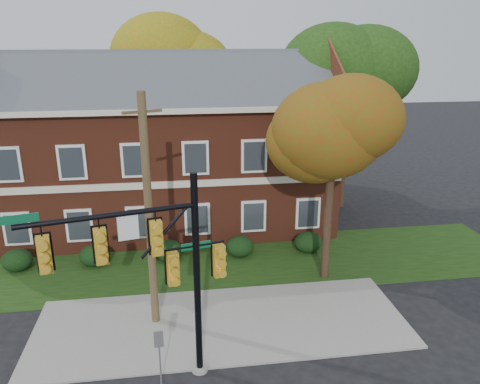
{
  "coord_description": "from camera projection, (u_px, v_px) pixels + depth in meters",
  "views": [
    {
      "loc": [
        -1.52,
        -14.25,
        10.39
      ],
      "look_at": [
        0.98,
        3.0,
        4.61
      ],
      "focal_mm": 35.0,
      "sensor_mm": 36.0,
      "label": 1
    }
  ],
  "objects": [
    {
      "name": "hedge_far_left",
      "position": [
        17.0,
        260.0,
        21.77
      ],
      "size": [
        1.4,
        1.26,
        1.05
      ],
      "primitive_type": "ellipsoid",
      "color": "black",
      "rests_on": "ground"
    },
    {
      "name": "apartment_building",
      "position": [
        165.0,
        138.0,
        26.25
      ],
      "size": [
        18.8,
        8.8,
        9.74
      ],
      "color": "maroon",
      "rests_on": "ground"
    },
    {
      "name": "sidewalk",
      "position": [
        222.0,
        323.0,
        17.79
      ],
      "size": [
        14.0,
        5.0,
        0.08
      ],
      "primitive_type": "cube",
      "color": "gray",
      "rests_on": "ground"
    },
    {
      "name": "hedge_center",
      "position": [
        169.0,
        251.0,
        22.72
      ],
      "size": [
        1.4,
        1.26,
        1.05
      ],
      "primitive_type": "ellipsoid",
      "color": "black",
      "rests_on": "ground"
    },
    {
      "name": "grass_strip",
      "position": [
        211.0,
        264.0,
        22.49
      ],
      "size": [
        30.0,
        6.0,
        0.04
      ],
      "primitive_type": "cube",
      "color": "#193811",
      "rests_on": "ground"
    },
    {
      "name": "tree_near_right",
      "position": [
        340.0,
        133.0,
        19.1
      ],
      "size": [
        4.5,
        4.25,
        8.58
      ],
      "color": "black",
      "rests_on": "ground"
    },
    {
      "name": "sign_post",
      "position": [
        159.0,
        349.0,
        14.26
      ],
      "size": [
        0.29,
        0.07,
        1.98
      ],
      "rotation": [
        0.0,
        0.0,
        0.1
      ],
      "color": "slate",
      "rests_on": "ground"
    },
    {
      "name": "hedge_far_right",
      "position": [
        308.0,
        242.0,
        23.67
      ],
      "size": [
        1.4,
        1.26,
        1.05
      ],
      "primitive_type": "ellipsoid",
      "color": "black",
      "rests_on": "ground"
    },
    {
      "name": "traffic_signal",
      "position": [
        156.0,
        261.0,
        13.61
      ],
      "size": [
        5.93,
        1.5,
        6.75
      ],
      "rotation": [
        0.0,
        0.0,
        0.22
      ],
      "color": "gray",
      "rests_on": "ground"
    },
    {
      "name": "utility_pole",
      "position": [
        149.0,
        214.0,
        16.56
      ],
      "size": [
        1.3,
        0.59,
        8.74
      ],
      "rotation": [
        0.0,
        0.0,
        0.37
      ],
      "color": "#4F3E25",
      "rests_on": "ground"
    },
    {
      "name": "hedge_left",
      "position": [
        94.0,
        255.0,
        22.25
      ],
      "size": [
        1.4,
        1.26,
        1.05
      ],
      "primitive_type": "ellipsoid",
      "color": "black",
      "rests_on": "ground"
    },
    {
      "name": "tree_right_rear",
      "position": [
        356.0,
        78.0,
        27.61
      ],
      "size": [
        6.3,
        5.95,
        10.62
      ],
      "color": "black",
      "rests_on": "ground"
    },
    {
      "name": "hedge_right",
      "position": [
        240.0,
        246.0,
        23.2
      ],
      "size": [
        1.4,
        1.26,
        1.05
      ],
      "primitive_type": "ellipsoid",
      "color": "black",
      "rests_on": "ground"
    },
    {
      "name": "ground",
      "position": [
        225.0,
        340.0,
        16.86
      ],
      "size": [
        120.0,
        120.0,
        0.0
      ],
      "primitive_type": "plane",
      "color": "black",
      "rests_on": "ground"
    },
    {
      "name": "tree_far_rear",
      "position": [
        182.0,
        61.0,
        32.59
      ],
      "size": [
        6.84,
        6.46,
        11.52
      ],
      "color": "black",
      "rests_on": "ground"
    }
  ]
}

